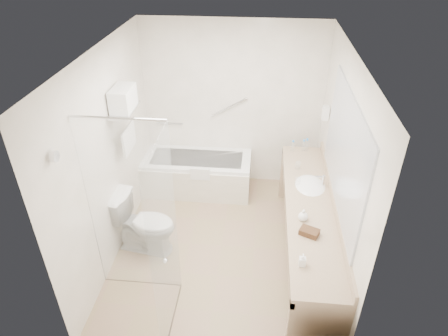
# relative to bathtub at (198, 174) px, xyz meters

# --- Properties ---
(floor) EXTENTS (3.20, 3.20, 0.00)m
(floor) POSITION_rel_bathtub_xyz_m (0.50, -1.24, -0.28)
(floor) COLOR #987A5E
(floor) RESTS_ON ground
(ceiling) EXTENTS (2.60, 3.20, 0.10)m
(ceiling) POSITION_rel_bathtub_xyz_m (0.50, -1.24, 2.22)
(ceiling) COLOR silver
(ceiling) RESTS_ON wall_back
(wall_back) EXTENTS (2.60, 0.10, 2.50)m
(wall_back) POSITION_rel_bathtub_xyz_m (0.50, 0.36, 0.97)
(wall_back) COLOR white
(wall_back) RESTS_ON ground
(wall_front) EXTENTS (2.60, 0.10, 2.50)m
(wall_front) POSITION_rel_bathtub_xyz_m (0.50, -2.84, 0.97)
(wall_front) COLOR white
(wall_front) RESTS_ON ground
(wall_left) EXTENTS (0.10, 3.20, 2.50)m
(wall_left) POSITION_rel_bathtub_xyz_m (-0.80, -1.24, 0.97)
(wall_left) COLOR white
(wall_left) RESTS_ON ground
(wall_right) EXTENTS (0.10, 3.20, 2.50)m
(wall_right) POSITION_rel_bathtub_xyz_m (1.80, -1.24, 0.97)
(wall_right) COLOR white
(wall_right) RESTS_ON ground
(bathtub) EXTENTS (1.60, 0.73, 0.59)m
(bathtub) POSITION_rel_bathtub_xyz_m (0.00, 0.00, 0.00)
(bathtub) COLOR white
(bathtub) RESTS_ON floor
(grab_bar_short) EXTENTS (0.40, 0.03, 0.03)m
(grab_bar_short) POSITION_rel_bathtub_xyz_m (-0.45, 0.32, 0.67)
(grab_bar_short) COLOR silver
(grab_bar_short) RESTS_ON wall_back
(grab_bar_long) EXTENTS (0.53, 0.03, 0.33)m
(grab_bar_long) POSITION_rel_bathtub_xyz_m (0.45, 0.32, 0.97)
(grab_bar_long) COLOR silver
(grab_bar_long) RESTS_ON wall_back
(shower_enclosure) EXTENTS (0.96, 0.91, 2.11)m
(shower_enclosure) POSITION_rel_bathtub_xyz_m (-0.13, -2.16, 0.79)
(shower_enclosure) COLOR silver
(shower_enclosure) RESTS_ON floor
(towel_shelf) EXTENTS (0.24, 0.55, 0.81)m
(towel_shelf) POSITION_rel_bathtub_xyz_m (-0.67, -0.89, 1.48)
(towel_shelf) COLOR silver
(towel_shelf) RESTS_ON wall_left
(vanity_counter) EXTENTS (0.55, 2.70, 0.95)m
(vanity_counter) POSITION_rel_bathtub_xyz_m (1.52, -1.39, 0.36)
(vanity_counter) COLOR tan
(vanity_counter) RESTS_ON floor
(sink) EXTENTS (0.40, 0.52, 0.14)m
(sink) POSITION_rel_bathtub_xyz_m (1.55, -0.99, 0.54)
(sink) COLOR white
(sink) RESTS_ON vanity_counter
(faucet) EXTENTS (0.03, 0.03, 0.14)m
(faucet) POSITION_rel_bathtub_xyz_m (1.70, -0.99, 0.65)
(faucet) COLOR silver
(faucet) RESTS_ON vanity_counter
(mirror) EXTENTS (0.02, 2.00, 1.20)m
(mirror) POSITION_rel_bathtub_xyz_m (1.79, -1.39, 1.27)
(mirror) COLOR #ABAFB8
(mirror) RESTS_ON wall_right
(hairdryer_unit) EXTENTS (0.08, 0.10, 0.18)m
(hairdryer_unit) POSITION_rel_bathtub_xyz_m (1.75, -0.19, 1.17)
(hairdryer_unit) COLOR white
(hairdryer_unit) RESTS_ON wall_right
(toilet) EXTENTS (0.86, 0.57, 0.78)m
(toilet) POSITION_rel_bathtub_xyz_m (-0.45, -1.36, 0.11)
(toilet) COLOR white
(toilet) RESTS_ON floor
(amenity_basket) EXTENTS (0.23, 0.19, 0.06)m
(amenity_basket) POSITION_rel_bathtub_xyz_m (1.47, -1.88, 0.61)
(amenity_basket) COLOR #4A301A
(amenity_basket) RESTS_ON vanity_counter
(soap_bottle_a) EXTENTS (0.07, 0.14, 0.06)m
(soap_bottle_a) POSITION_rel_bathtub_xyz_m (1.37, -2.32, 0.61)
(soap_bottle_a) COLOR white
(soap_bottle_a) RESTS_ON vanity_counter
(soap_bottle_b) EXTENTS (0.14, 0.16, 0.10)m
(soap_bottle_b) POSITION_rel_bathtub_xyz_m (1.42, -1.66, 0.63)
(soap_bottle_b) COLOR white
(soap_bottle_b) RESTS_ON vanity_counter
(water_bottle_left) EXTENTS (0.05, 0.05, 0.17)m
(water_bottle_left) POSITION_rel_bathtub_xyz_m (1.53, -0.14, 0.65)
(water_bottle_left) COLOR silver
(water_bottle_left) RESTS_ON vanity_counter
(water_bottle_mid) EXTENTS (0.05, 0.05, 0.17)m
(water_bottle_mid) POSITION_rel_bathtub_xyz_m (1.38, -0.18, 0.65)
(water_bottle_mid) COLOR silver
(water_bottle_mid) RESTS_ON vanity_counter
(water_bottle_right) EXTENTS (0.06, 0.06, 0.19)m
(water_bottle_right) POSITION_rel_bathtub_xyz_m (1.57, -0.14, 0.66)
(water_bottle_right) COLOR silver
(water_bottle_right) RESTS_ON vanity_counter
(drinking_glass_near) EXTENTS (0.09, 0.09, 0.09)m
(drinking_glass_near) POSITION_rel_bathtub_xyz_m (1.42, -0.62, 0.62)
(drinking_glass_near) COLOR silver
(drinking_glass_near) RESTS_ON vanity_counter
(drinking_glass_far) EXTENTS (0.09, 0.09, 0.09)m
(drinking_glass_far) POSITION_rel_bathtub_xyz_m (1.40, -0.99, 0.62)
(drinking_glass_far) COLOR silver
(drinking_glass_far) RESTS_ON vanity_counter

